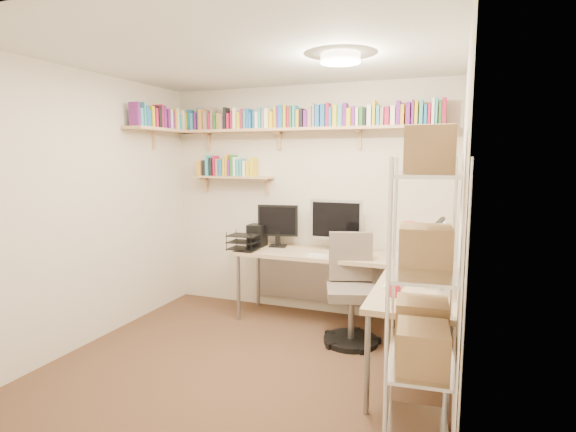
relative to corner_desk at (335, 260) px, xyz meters
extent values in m
plane|color=#40291B|center=(-0.49, -0.94, -0.74)|extent=(3.20, 3.20, 0.00)
cube|color=beige|center=(-0.49, 0.56, 0.51)|extent=(3.20, 0.04, 2.50)
cube|color=beige|center=(-2.09, -0.94, 0.51)|extent=(0.04, 3.00, 2.50)
cube|color=beige|center=(1.11, -0.94, 0.51)|extent=(0.04, 3.00, 2.50)
cube|color=beige|center=(-0.49, -2.44, 0.51)|extent=(3.20, 0.04, 2.50)
cube|color=silver|center=(-0.49, -0.94, 1.76)|extent=(3.20, 3.00, 0.04)
cube|color=silver|center=(1.10, -0.39, 0.81)|extent=(0.01, 0.30, 0.42)
cube|color=white|center=(1.10, -0.79, 0.76)|extent=(0.01, 0.28, 0.38)
cylinder|color=#FFEAC6|center=(0.21, -0.74, 1.72)|extent=(0.30, 0.30, 0.06)
cube|color=tan|center=(-0.49, 0.44, 1.28)|extent=(3.05, 0.25, 0.03)
cube|color=tan|center=(-1.96, 0.01, 1.28)|extent=(0.25, 1.00, 0.03)
cube|color=tan|center=(-1.34, 0.46, 0.76)|extent=(0.95, 0.20, 0.02)
cube|color=tan|center=(-1.69, 0.50, 1.21)|extent=(0.03, 0.20, 0.20)
cube|color=tan|center=(-0.79, 0.50, 1.21)|extent=(0.03, 0.20, 0.20)
cube|color=tan|center=(0.11, 0.50, 1.21)|extent=(0.03, 0.20, 0.20)
cube|color=tan|center=(0.81, 0.50, 1.21)|extent=(0.03, 0.20, 0.20)
cube|color=gold|center=(-1.95, 0.44, 1.41)|extent=(0.04, 0.13, 0.21)
cube|color=yellow|center=(-1.90, 0.44, 1.40)|extent=(0.03, 0.14, 0.20)
cube|color=#2167AB|center=(-1.86, 0.44, 1.42)|extent=(0.03, 0.11, 0.23)
cube|color=teal|center=(-1.82, 0.44, 1.40)|extent=(0.04, 0.14, 0.19)
cube|color=#6B1F77|center=(-1.77, 0.44, 1.40)|extent=(0.03, 0.12, 0.20)
cube|color=#2167AB|center=(-1.73, 0.44, 1.42)|extent=(0.03, 0.11, 0.25)
cube|color=gold|center=(-1.70, 0.44, 1.42)|extent=(0.04, 0.15, 0.23)
cube|color=gray|center=(-1.64, 0.44, 1.40)|extent=(0.04, 0.14, 0.21)
cube|color=#B4183F|center=(-1.59, 0.44, 1.39)|extent=(0.03, 0.12, 0.19)
cube|color=gray|center=(-1.56, 0.44, 1.42)|extent=(0.03, 0.12, 0.25)
cube|color=#26732A|center=(-1.52, 0.44, 1.39)|extent=(0.03, 0.12, 0.18)
cube|color=gold|center=(-1.48, 0.44, 1.39)|extent=(0.03, 0.12, 0.18)
cube|color=gray|center=(-1.44, 0.44, 1.39)|extent=(0.04, 0.15, 0.18)
cube|color=black|center=(-1.39, 0.44, 1.42)|extent=(0.03, 0.11, 0.24)
cube|color=#B4183F|center=(-1.35, 0.44, 1.39)|extent=(0.03, 0.13, 0.18)
cube|color=#B4183F|center=(-1.31, 0.44, 1.40)|extent=(0.03, 0.11, 0.20)
cube|color=white|center=(-1.26, 0.44, 1.42)|extent=(0.03, 0.15, 0.23)
cube|color=yellow|center=(-1.22, 0.44, 1.39)|extent=(0.04, 0.15, 0.18)
cube|color=#B4183F|center=(-1.18, 0.44, 1.41)|extent=(0.02, 0.12, 0.22)
cube|color=teal|center=(-1.15, 0.44, 1.40)|extent=(0.03, 0.12, 0.20)
cube|color=#2167AB|center=(-1.11, 0.44, 1.41)|extent=(0.03, 0.14, 0.22)
cube|color=#2167AB|center=(-1.07, 0.44, 1.39)|extent=(0.02, 0.15, 0.18)
cube|color=#2167AB|center=(-1.04, 0.44, 1.40)|extent=(0.02, 0.12, 0.19)
cube|color=white|center=(-1.00, 0.44, 1.39)|extent=(0.03, 0.14, 0.18)
cube|color=teal|center=(-0.96, 0.44, 1.41)|extent=(0.03, 0.14, 0.22)
cube|color=gray|center=(-0.93, 0.44, 1.40)|extent=(0.03, 0.12, 0.21)
cube|color=white|center=(-0.88, 0.44, 1.40)|extent=(0.04, 0.13, 0.21)
cube|color=yellow|center=(-0.83, 0.44, 1.39)|extent=(0.04, 0.13, 0.18)
cube|color=yellow|center=(-0.78, 0.44, 1.41)|extent=(0.03, 0.12, 0.23)
cube|color=#6B1F77|center=(-0.75, 0.44, 1.42)|extent=(0.02, 0.14, 0.23)
cube|color=#2167AB|center=(-0.72, 0.44, 1.42)|extent=(0.04, 0.15, 0.24)
cube|color=yellow|center=(-0.67, 0.44, 1.42)|extent=(0.03, 0.12, 0.24)
cube|color=#B4183F|center=(-0.63, 0.44, 1.41)|extent=(0.03, 0.11, 0.23)
cube|color=#26732A|center=(-0.60, 0.44, 1.41)|extent=(0.02, 0.15, 0.23)
cube|color=teal|center=(-0.57, 0.44, 1.42)|extent=(0.02, 0.15, 0.23)
cube|color=gold|center=(-0.52, 0.44, 1.39)|extent=(0.03, 0.15, 0.19)
cube|color=black|center=(-0.48, 0.44, 1.40)|extent=(0.03, 0.14, 0.20)
cube|color=#6B1F77|center=(-0.44, 0.44, 1.39)|extent=(0.04, 0.14, 0.18)
cube|color=gray|center=(-0.39, 0.44, 1.41)|extent=(0.04, 0.13, 0.22)
cube|color=gray|center=(-0.35, 0.44, 1.42)|extent=(0.02, 0.14, 0.24)
cube|color=#2167AB|center=(-0.31, 0.44, 1.41)|extent=(0.04, 0.14, 0.23)
cube|color=#2167AB|center=(-0.25, 0.44, 1.42)|extent=(0.04, 0.14, 0.23)
cube|color=#B4183F|center=(-0.21, 0.44, 1.42)|extent=(0.03, 0.11, 0.24)
cube|color=#2167AB|center=(-0.17, 0.44, 1.40)|extent=(0.03, 0.15, 0.20)
cube|color=yellow|center=(-0.12, 0.44, 1.41)|extent=(0.04, 0.12, 0.22)
cube|color=teal|center=(-0.07, 0.44, 1.41)|extent=(0.04, 0.13, 0.22)
cube|color=#6B1F77|center=(-0.02, 0.44, 1.42)|extent=(0.04, 0.11, 0.24)
cube|color=yellow|center=(0.02, 0.44, 1.39)|extent=(0.04, 0.14, 0.18)
cube|color=#6B1F77|center=(0.07, 0.44, 1.40)|extent=(0.03, 0.13, 0.20)
cube|color=white|center=(0.10, 0.44, 1.39)|extent=(0.03, 0.11, 0.18)
cube|color=#26732A|center=(0.15, 0.44, 1.40)|extent=(0.03, 0.15, 0.19)
cube|color=black|center=(0.18, 0.44, 1.39)|extent=(0.03, 0.13, 0.18)
cube|color=white|center=(0.23, 0.44, 1.40)|extent=(0.04, 0.15, 0.20)
cube|color=yellow|center=(0.27, 0.44, 1.42)|extent=(0.03, 0.14, 0.25)
cube|color=teal|center=(0.31, 0.44, 1.40)|extent=(0.03, 0.11, 0.20)
cube|color=gray|center=(0.35, 0.44, 1.39)|extent=(0.03, 0.14, 0.18)
cube|color=#B4183F|center=(0.40, 0.44, 1.39)|extent=(0.04, 0.12, 0.19)
cube|color=white|center=(0.46, 0.44, 1.39)|extent=(0.04, 0.14, 0.19)
cube|color=#6B1F77|center=(0.51, 0.44, 1.42)|extent=(0.04, 0.13, 0.24)
cube|color=gold|center=(0.55, 0.44, 1.40)|extent=(0.03, 0.14, 0.20)
cube|color=#6B1F77|center=(0.60, 0.44, 1.41)|extent=(0.04, 0.13, 0.22)
cube|color=#6B1F77|center=(0.64, 0.44, 1.42)|extent=(0.02, 0.12, 0.24)
cube|color=yellow|center=(0.68, 0.44, 1.41)|extent=(0.03, 0.14, 0.23)
cube|color=teal|center=(0.72, 0.44, 1.42)|extent=(0.03, 0.14, 0.23)
cube|color=#2167AB|center=(0.76, 0.44, 1.39)|extent=(0.03, 0.13, 0.19)
cube|color=#B4183F|center=(0.80, 0.44, 1.40)|extent=(0.03, 0.11, 0.20)
cube|color=white|center=(0.83, 0.44, 1.42)|extent=(0.03, 0.13, 0.25)
cube|color=teal|center=(0.86, 0.44, 1.42)|extent=(0.02, 0.14, 0.25)
cube|color=#26732A|center=(0.90, 0.44, 1.41)|extent=(0.02, 0.14, 0.22)
cube|color=#B4183F|center=(0.93, 0.44, 1.42)|extent=(0.04, 0.14, 0.24)
cube|color=#6B1F77|center=(-1.96, -0.42, 1.42)|extent=(0.12, 0.04, 0.24)
cube|color=teal|center=(-1.96, -0.37, 1.39)|extent=(0.11, 0.04, 0.18)
cube|color=teal|center=(-1.96, -0.33, 1.42)|extent=(0.14, 0.02, 0.24)
cube|color=#2167AB|center=(-1.96, -0.29, 1.40)|extent=(0.14, 0.04, 0.21)
cube|color=#2167AB|center=(-1.96, -0.25, 1.38)|extent=(0.11, 0.03, 0.17)
cube|color=yellow|center=(-1.96, -0.20, 1.41)|extent=(0.13, 0.04, 0.22)
cube|color=#B4183F|center=(-1.96, -0.14, 1.40)|extent=(0.14, 0.04, 0.20)
cube|color=black|center=(-1.96, -0.09, 1.41)|extent=(0.14, 0.04, 0.22)
cube|color=#B4183F|center=(-1.96, -0.04, 1.42)|extent=(0.13, 0.03, 0.25)
cube|color=#6B1F77|center=(-1.96, 0.01, 1.42)|extent=(0.12, 0.04, 0.24)
cube|color=#6B1F77|center=(-1.96, 0.07, 1.41)|extent=(0.14, 0.04, 0.21)
cube|color=white|center=(-1.96, 0.12, 1.41)|extent=(0.14, 0.03, 0.21)
cube|color=#6B1F77|center=(-1.96, 0.16, 1.40)|extent=(0.13, 0.03, 0.19)
cube|color=gold|center=(-1.96, 0.20, 1.41)|extent=(0.14, 0.03, 0.22)
cube|color=white|center=(-1.96, 0.25, 1.42)|extent=(0.12, 0.04, 0.24)
cube|color=teal|center=(-1.96, 0.30, 1.38)|extent=(0.11, 0.04, 0.17)
cube|color=white|center=(-1.96, 0.34, 1.41)|extent=(0.14, 0.03, 0.23)
cube|color=white|center=(-1.96, 0.38, 1.40)|extent=(0.12, 0.02, 0.21)
cube|color=gray|center=(-1.96, 0.42, 1.39)|extent=(0.13, 0.03, 0.18)
cube|color=gold|center=(-1.75, 0.46, 0.86)|extent=(0.04, 0.15, 0.17)
cube|color=black|center=(-1.69, 0.46, 0.87)|extent=(0.04, 0.11, 0.18)
cube|color=teal|center=(-1.65, 0.46, 0.90)|extent=(0.03, 0.13, 0.24)
cube|color=black|center=(-1.60, 0.46, 0.88)|extent=(0.04, 0.11, 0.21)
cube|color=#B4183F|center=(-1.56, 0.46, 0.89)|extent=(0.03, 0.11, 0.23)
cube|color=gray|center=(-1.52, 0.46, 0.87)|extent=(0.02, 0.13, 0.19)
cube|color=#2167AB|center=(-1.47, 0.46, 0.87)|extent=(0.04, 0.12, 0.19)
cube|color=yellow|center=(-1.43, 0.46, 0.87)|extent=(0.03, 0.12, 0.19)
cube|color=gold|center=(-1.39, 0.46, 0.90)|extent=(0.02, 0.14, 0.24)
cube|color=#6B1F77|center=(-1.36, 0.46, 0.87)|extent=(0.02, 0.15, 0.18)
cube|color=#26732A|center=(-1.33, 0.46, 0.90)|extent=(0.04, 0.12, 0.24)
cube|color=white|center=(-1.29, 0.46, 0.88)|extent=(0.03, 0.13, 0.22)
cube|color=teal|center=(-1.25, 0.46, 0.87)|extent=(0.04, 0.12, 0.19)
cube|color=teal|center=(-1.21, 0.46, 0.88)|extent=(0.03, 0.13, 0.20)
cube|color=white|center=(-1.17, 0.46, 0.86)|extent=(0.03, 0.13, 0.17)
cube|color=yellow|center=(-1.12, 0.46, 0.86)|extent=(0.04, 0.14, 0.17)
cube|color=yellow|center=(-1.08, 0.46, 0.88)|extent=(0.03, 0.13, 0.21)
cube|color=#CDB285|center=(-0.14, 0.24, -0.01)|extent=(1.91, 0.60, 0.04)
cube|color=#CDB285|center=(0.82, -0.69, -0.01)|extent=(0.60, 1.31, 0.04)
cylinder|color=gray|center=(-1.05, -0.01, -0.38)|extent=(0.04, 0.04, 0.71)
cylinder|color=gray|center=(-1.05, 0.49, -0.38)|extent=(0.04, 0.04, 0.71)
cylinder|color=gray|center=(1.07, 0.49, -0.38)|extent=(0.04, 0.04, 0.71)
cylinder|color=gray|center=(0.57, -1.30, -0.38)|extent=(0.04, 0.04, 0.71)
cylinder|color=gray|center=(1.07, -1.30, -0.38)|extent=(0.04, 0.04, 0.71)
cube|color=gray|center=(-0.14, 0.50, -0.33)|extent=(1.81, 0.02, 0.55)
cube|color=silver|center=(-0.09, 0.36, 0.34)|extent=(0.55, 0.03, 0.42)
cube|color=black|center=(-0.09, 0.34, 0.34)|extent=(0.50, 0.00, 0.36)
cube|color=black|center=(-0.74, 0.36, 0.30)|extent=(0.44, 0.03, 0.34)
cube|color=black|center=(0.96, -0.64, 0.32)|extent=(0.03, 0.58, 0.38)
cube|color=silver|center=(0.94, -0.64, 0.32)|extent=(0.00, 0.53, 0.33)
cube|color=white|center=(-0.09, 0.06, 0.02)|extent=(0.42, 0.13, 0.02)
cube|color=white|center=(0.67, -0.64, 0.02)|extent=(0.13, 0.40, 0.02)
cylinder|color=#B11F0F|center=(0.67, 0.24, 0.02)|extent=(0.10, 0.10, 0.02)
cylinder|color=#B11F0F|center=(0.67, 0.24, 0.17)|extent=(0.02, 0.02, 0.28)
cone|color=#B11F0F|center=(0.67, 0.24, 0.33)|extent=(0.12, 0.12, 0.09)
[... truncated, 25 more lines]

